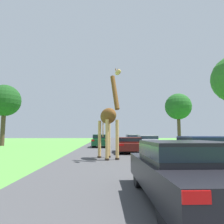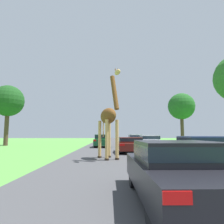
# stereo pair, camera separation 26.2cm
# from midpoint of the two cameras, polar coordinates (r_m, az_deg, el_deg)

# --- Properties ---
(road) EXTENTS (8.38, 120.00, 0.00)m
(road) POSITION_cam_midpoint_polar(r_m,az_deg,el_deg) (29.37, 0.47, -9.26)
(road) COLOR #424244
(road) RESTS_ON ground
(giraffe_near_road) EXTENTS (1.42, 2.61, 5.22)m
(giraffe_near_road) POSITION_cam_midpoint_polar(r_m,az_deg,el_deg) (12.09, -1.56, -1.78)
(giraffe_near_road) COLOR tan
(giraffe_near_road) RESTS_ON ground
(car_lead_maroon) EXTENTS (1.80, 4.34, 1.30)m
(car_lead_maroon) POSITION_cam_midpoint_polar(r_m,az_deg,el_deg) (4.75, 18.46, -15.22)
(car_lead_maroon) COLOR black
(car_lead_maroon) RESTS_ON ground
(car_queue_right) EXTENTS (1.82, 4.77, 1.46)m
(car_queue_right) POSITION_cam_midpoint_polar(r_m,az_deg,el_deg) (28.49, 5.57, -7.76)
(car_queue_right) COLOR silver
(car_queue_right) RESTS_ON ground
(car_queue_left) EXTENTS (1.93, 4.25, 1.22)m
(car_queue_left) POSITION_cam_midpoint_polar(r_m,az_deg,el_deg) (16.41, 4.41, -9.16)
(car_queue_left) COLOR #561914
(car_queue_left) RESTS_ON ground
(car_far_ahead) EXTENTS (1.95, 4.32, 1.37)m
(car_far_ahead) POSITION_cam_midpoint_polar(r_m,az_deg,el_deg) (10.77, 23.69, -9.69)
(car_far_ahead) COLOR navy
(car_far_ahead) RESTS_ON ground
(car_verge_right) EXTENTS (1.76, 4.08, 1.44)m
(car_verge_right) POSITION_cam_midpoint_polar(r_m,az_deg,el_deg) (23.38, -3.76, -8.12)
(car_verge_right) COLOR #144C28
(car_verge_right) RESTS_ON ground
(car_rear_follower) EXTENTS (1.90, 4.65, 1.37)m
(car_rear_follower) POSITION_cam_midpoint_polar(r_m,az_deg,el_deg) (21.16, 9.78, -8.26)
(car_rear_follower) COLOR silver
(car_rear_follower) RESTS_ON ground
(tree_left_edge) EXTENTS (4.32, 4.32, 8.23)m
(tree_left_edge) POSITION_cam_midpoint_polar(r_m,az_deg,el_deg) (34.87, 18.19, 1.40)
(tree_left_edge) COLOR #4C3828
(tree_left_edge) RESTS_ON ground
(tree_far_right) EXTENTS (4.14, 4.14, 7.99)m
(tree_far_right) POSITION_cam_midpoint_polar(r_m,az_deg,el_deg) (30.01, -28.58, 2.79)
(tree_far_right) COLOR #4C3828
(tree_far_right) RESTS_ON ground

